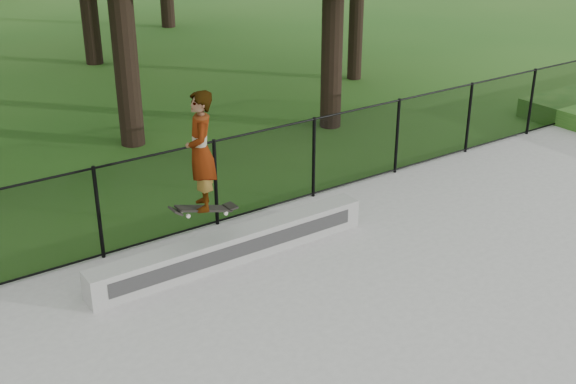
% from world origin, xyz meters
% --- Properties ---
extents(grind_ledge, '(4.59, 0.40, 0.46)m').
position_xyz_m(grind_ledge, '(-2.40, 4.70, 0.29)').
color(grind_ledge, '#A1A19C').
rests_on(grind_ledge, concrete_slab).
extents(skater_airborne, '(0.82, 0.74, 1.90)m').
position_xyz_m(skater_airborne, '(-2.90, 4.64, 1.92)').
color(skater_airborne, black).
rests_on(skater_airborne, ground).
extents(chainlink_fence, '(16.06, 0.06, 1.50)m').
position_xyz_m(chainlink_fence, '(0.00, 5.90, 0.81)').
color(chainlink_fence, black).
rests_on(chainlink_fence, concrete_slab).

